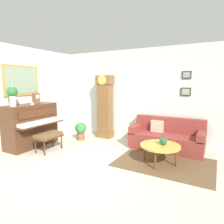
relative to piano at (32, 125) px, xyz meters
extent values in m
cube|color=beige|center=(2.23, -0.33, -0.66)|extent=(6.40, 6.00, 0.10)
cube|color=silver|center=(-0.37, -0.33, 0.79)|extent=(0.10, 4.90, 2.80)
cube|color=#B28E3D|center=(-0.30, 0.00, 1.24)|extent=(0.03, 1.10, 0.84)
cube|color=gray|center=(-0.29, 0.00, 1.24)|extent=(0.01, 0.98, 0.72)
cube|color=silver|center=(2.23, 2.07, 0.79)|extent=(5.30, 0.10, 2.80)
cube|color=#33281E|center=(3.78, 2.01, 0.94)|extent=(0.26, 0.03, 0.22)
cube|color=gray|center=(3.78, 1.99, 0.94)|extent=(0.20, 0.01, 0.16)
cube|color=#33281E|center=(3.78, 2.01, 1.39)|extent=(0.24, 0.03, 0.20)
cube|color=#7A93A3|center=(3.78, 1.99, 1.39)|extent=(0.18, 0.01, 0.14)
cube|color=brown|center=(3.61, 0.62, -0.60)|extent=(2.10, 1.50, 0.01)
cube|color=#4C2B19|center=(-0.02, 0.00, -0.01)|extent=(0.60, 1.44, 1.20)
cube|color=#4C2B19|center=(0.41, 0.00, 0.07)|extent=(0.28, 1.38, 0.04)
cube|color=white|center=(0.41, 0.00, 0.13)|extent=(0.26, 1.32, 0.08)
cube|color=#4C2B19|center=(0.30, 0.00, 0.37)|extent=(0.03, 1.20, 0.20)
cube|color=#4C2B19|center=(0.73, -0.07, -0.23)|extent=(0.42, 0.70, 0.04)
cube|color=brown|center=(0.73, -0.07, -0.17)|extent=(0.40, 0.68, 0.08)
cylinder|color=#4C2B19|center=(0.89, -0.37, -0.43)|extent=(0.04, 0.04, 0.36)
cylinder|color=#4C2B19|center=(0.89, 0.23, -0.43)|extent=(0.04, 0.04, 0.36)
cylinder|color=#4C2B19|center=(0.57, -0.37, -0.43)|extent=(0.04, 0.04, 0.36)
cylinder|color=#4C2B19|center=(0.57, 0.23, -0.43)|extent=(0.04, 0.04, 0.36)
cube|color=brown|center=(1.35, 1.78, -0.52)|extent=(0.52, 0.34, 0.18)
cube|color=brown|center=(1.35, 1.78, 0.28)|extent=(0.44, 0.28, 1.78)
cube|color=brown|center=(1.35, 1.78, 1.27)|extent=(0.52, 0.32, 0.28)
cylinder|color=gold|center=(1.35, 1.63, 1.27)|extent=(0.30, 0.02, 0.30)
cylinder|color=gold|center=(1.35, 1.73, 0.34)|extent=(0.03, 0.03, 0.70)
cube|color=maroon|center=(3.42, 1.54, -0.40)|extent=(1.90, 0.80, 0.42)
cube|color=maroon|center=(3.42, 1.84, 0.01)|extent=(1.90, 0.20, 0.44)
cube|color=maroon|center=(2.56, 1.54, -0.11)|extent=(0.18, 0.80, 0.20)
cube|color=maroon|center=(4.28, 1.54, -0.11)|extent=(0.18, 0.80, 0.20)
cube|color=#B7AD93|center=(3.12, 1.68, -0.03)|extent=(0.34, 0.12, 0.32)
cylinder|color=gold|center=(3.52, 0.55, -0.20)|extent=(0.88, 0.88, 0.04)
torus|color=brown|center=(3.52, 0.55, -0.20)|extent=(0.88, 0.88, 0.04)
cylinder|color=brown|center=(3.52, 0.91, -0.41)|extent=(0.04, 0.04, 0.39)
cylinder|color=brown|center=(3.88, 0.55, -0.41)|extent=(0.04, 0.04, 0.39)
cylinder|color=brown|center=(3.52, 0.19, -0.41)|extent=(0.04, 0.04, 0.39)
cylinder|color=brown|center=(3.16, 0.55, -0.41)|extent=(0.04, 0.04, 0.39)
cube|color=brown|center=(0.00, 0.21, 0.74)|extent=(0.12, 0.18, 0.30)
cylinder|color=white|center=(0.06, 0.21, 0.79)|extent=(0.01, 0.11, 0.11)
cone|color=brown|center=(0.00, 0.21, 0.93)|extent=(0.10, 0.10, 0.08)
cylinder|color=silver|center=(0.00, -0.51, 0.72)|extent=(0.15, 0.15, 0.26)
sphere|color=#2D6B33|center=(0.00, -0.51, 0.96)|extent=(0.26, 0.26, 0.26)
cone|color=#D199B7|center=(0.03, -0.53, 1.09)|extent=(0.06, 0.06, 0.16)
cylinder|color=white|center=(0.09, 0.00, 0.60)|extent=(0.12, 0.12, 0.01)
cylinder|color=white|center=(0.09, 0.00, 0.62)|extent=(0.08, 0.08, 0.06)
cylinder|color=#234C33|center=(3.57, 0.59, -0.17)|extent=(0.09, 0.09, 0.01)
sphere|color=#285638|center=(3.57, 0.59, -0.09)|extent=(0.17, 0.17, 0.17)
cylinder|color=#285638|center=(3.57, 0.59, 0.02)|extent=(0.04, 0.04, 0.08)
cylinder|color=#935138|center=(0.84, 1.14, -0.50)|extent=(0.24, 0.24, 0.22)
sphere|color=#387F3D|center=(0.84, 1.14, -0.23)|extent=(0.36, 0.36, 0.36)
camera|label=1|loc=(4.59, -3.62, 1.20)|focal=31.28mm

